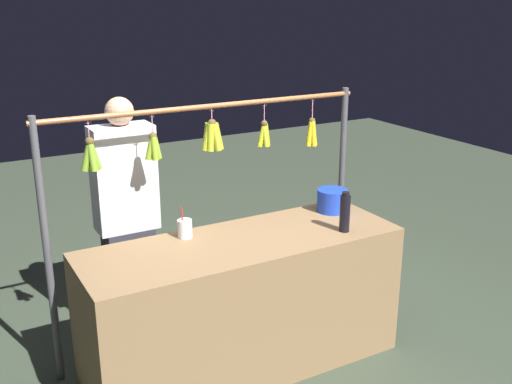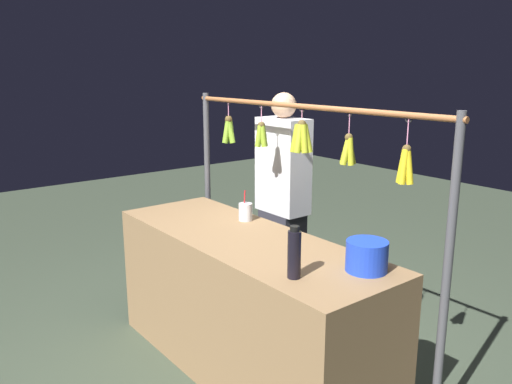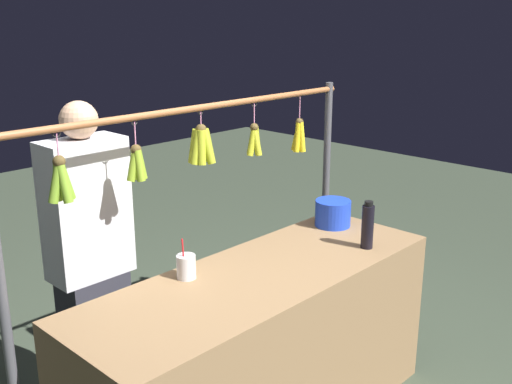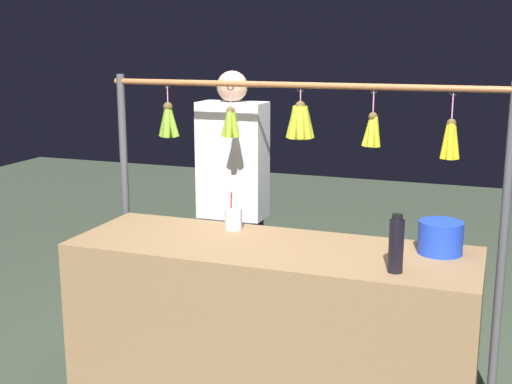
{
  "view_description": "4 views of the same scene",
  "coord_description": "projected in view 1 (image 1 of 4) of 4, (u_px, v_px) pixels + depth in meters",
  "views": [
    {
      "loc": [
        1.58,
        2.95,
        2.25
      ],
      "look_at": [
        -0.09,
        0.0,
        1.15
      ],
      "focal_mm": 42.49,
      "sensor_mm": 36.0,
      "label": 1
    },
    {
      "loc": [
        -2.31,
        1.74,
        1.82
      ],
      "look_at": [
        -0.1,
        0.0,
        1.15
      ],
      "focal_mm": 36.39,
      "sensor_mm": 36.0,
      "label": 2
    },
    {
      "loc": [
        1.93,
        1.81,
        2.04
      ],
      "look_at": [
        0.03,
        0.0,
        1.26
      ],
      "focal_mm": 42.52,
      "sensor_mm": 36.0,
      "label": 3
    },
    {
      "loc": [
        -1.0,
        2.95,
        1.81
      ],
      "look_at": [
        0.08,
        0.0,
        1.12
      ],
      "focal_mm": 47.41,
      "sensor_mm": 36.0,
      "label": 4
    }
  ],
  "objects": [
    {
      "name": "market_counter",
      "position": [
        243.0,
        304.0,
        3.75
      ],
      "size": [
        1.96,
        0.67,
        0.86
      ],
      "primitive_type": "cube",
      "color": "olive",
      "rests_on": "ground"
    },
    {
      "name": "blue_bucket",
      "position": [
        332.0,
        200.0,
        4.08
      ],
      "size": [
        0.2,
        0.2,
        0.15
      ],
      "primitive_type": "cylinder",
      "color": "blue",
      "rests_on": "market_counter"
    },
    {
      "name": "vendor_person",
      "position": [
        127.0,
        224.0,
        3.99
      ],
      "size": [
        0.39,
        0.21,
        1.65
      ],
      "color": "#2D2D38",
      "rests_on": "ground"
    },
    {
      "name": "ground_plane",
      "position": [
        243.0,
        364.0,
        3.88
      ],
      "size": [
        12.0,
        12.0,
        0.0
      ],
      "primitive_type": "plane",
      "color": "#3A4535"
    },
    {
      "name": "drink_cup",
      "position": [
        185.0,
        229.0,
        3.64
      ],
      "size": [
        0.09,
        0.09,
        0.2
      ],
      "color": "silver",
      "rests_on": "market_counter"
    },
    {
      "name": "water_bottle",
      "position": [
        345.0,
        213.0,
        3.72
      ],
      "size": [
        0.06,
        0.06,
        0.26
      ],
      "color": "black",
      "rests_on": "market_counter"
    },
    {
      "name": "display_rack",
      "position": [
        209.0,
        172.0,
        3.85
      ],
      "size": [
        2.16,
        0.15,
        1.64
      ],
      "color": "#4C4C51",
      "rests_on": "ground"
    }
  ]
}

